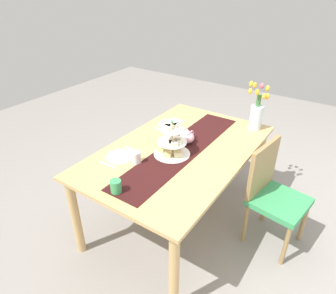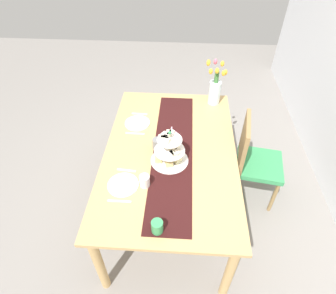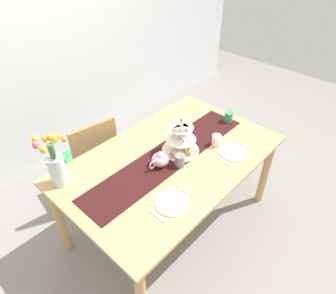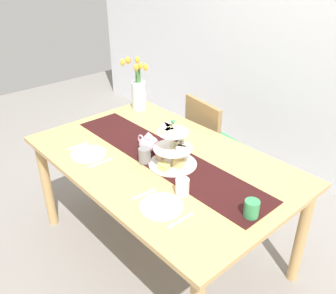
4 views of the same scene
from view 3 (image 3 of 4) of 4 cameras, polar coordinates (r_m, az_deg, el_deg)
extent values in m
plane|color=gray|center=(2.92, 0.48, -13.74)|extent=(8.00, 8.00, 0.00)
cube|color=silver|center=(3.30, -22.19, 17.88)|extent=(6.00, 0.08, 2.60)
cube|color=tan|center=(2.37, 0.57, -2.27)|extent=(1.74, 1.09, 0.03)
cylinder|color=tan|center=(2.97, 17.91, -4.52)|extent=(0.07, 0.07, 0.75)
cylinder|color=tan|center=(2.61, -19.83, -12.52)|extent=(0.07, 0.07, 0.75)
cylinder|color=tan|center=(3.33, 3.70, 2.74)|extent=(0.07, 0.07, 0.75)
cylinder|color=olive|center=(3.31, -12.59, -2.22)|extent=(0.04, 0.04, 0.41)
cylinder|color=olive|center=(3.22, -18.19, -4.74)|extent=(0.04, 0.04, 0.41)
cylinder|color=olive|center=(3.06, -9.38, -5.65)|extent=(0.04, 0.04, 0.41)
cylinder|color=olive|center=(2.97, -15.38, -8.52)|extent=(0.04, 0.04, 0.41)
cube|color=#389356|center=(2.99, -14.56, -1.97)|extent=(0.48, 0.48, 0.05)
cube|color=olive|center=(2.69, -13.57, 0.05)|extent=(0.42, 0.10, 0.45)
cube|color=black|center=(2.37, 0.19, -1.73)|extent=(1.57, 0.32, 0.00)
cylinder|color=beige|center=(2.34, 2.45, 2.02)|extent=(0.01, 0.01, 0.28)
cylinder|color=white|center=(2.42, 2.36, -0.60)|extent=(0.30, 0.30, 0.01)
cylinder|color=white|center=(2.36, 2.43, 1.49)|extent=(0.24, 0.24, 0.01)
cylinder|color=white|center=(2.29, 2.50, 3.70)|extent=(0.19, 0.19, 0.01)
cube|color=#DFC379|center=(2.44, 3.23, 0.50)|extent=(0.07, 0.06, 0.05)
cube|color=beige|center=(2.44, 1.46, 0.44)|extent=(0.09, 0.09, 0.04)
cube|color=beige|center=(2.34, 1.15, -1.35)|extent=(0.06, 0.06, 0.05)
cube|color=#DCD573|center=(2.37, 4.24, -0.84)|extent=(0.06, 0.06, 0.04)
cube|color=beige|center=(2.39, 3.18, 2.63)|extent=(0.07, 0.05, 0.03)
cube|color=beige|center=(2.39, 2.79, 2.70)|extent=(0.07, 0.06, 0.03)
cube|color=#EEE0C5|center=(2.40, 2.03, 2.83)|extent=(0.07, 0.06, 0.03)
cube|color=silver|center=(2.37, 1.51, 2.42)|extent=(0.05, 0.06, 0.03)
cube|color=beige|center=(2.35, 1.36, 2.04)|extent=(0.06, 0.07, 0.03)
cube|color=beige|center=(2.25, 1.50, 3.62)|extent=(0.07, 0.06, 0.03)
cube|color=beige|center=(2.25, 1.85, 3.50)|extent=(0.06, 0.04, 0.03)
cube|color=silver|center=(2.25, 2.67, 3.48)|extent=(0.06, 0.07, 0.03)
cube|color=beige|center=(2.25, 3.59, 3.57)|extent=(0.04, 0.06, 0.03)
cube|color=silver|center=(2.27, 3.34, 3.83)|extent=(0.04, 0.06, 0.03)
cube|color=beige|center=(2.29, 3.35, 4.28)|extent=(0.06, 0.05, 0.03)
sphere|color=#389356|center=(2.25, 2.55, 5.15)|extent=(0.02, 0.02, 0.02)
ellipsoid|color=#E5A8BC|center=(2.26, -1.50, -2.41)|extent=(0.13, 0.13, 0.10)
cone|color=#E5A8BC|center=(2.21, -1.52, -1.07)|extent=(0.06, 0.06, 0.04)
cylinder|color=#E5A8BC|center=(2.30, 0.05, -1.15)|extent=(0.07, 0.02, 0.06)
torus|color=#E5A8BC|center=(2.22, -2.93, -3.40)|extent=(0.07, 0.01, 0.07)
cylinder|color=silver|center=(2.21, -20.14, -4.16)|extent=(0.12, 0.12, 0.23)
cylinder|color=#3D7538|center=(2.11, -21.10, -0.81)|extent=(0.04, 0.04, 0.12)
ellipsoid|color=yellow|center=(2.06, -20.37, 1.84)|extent=(0.04, 0.04, 0.06)
ellipsoid|color=yellow|center=(2.12, -21.41, 1.68)|extent=(0.04, 0.04, 0.06)
ellipsoid|color=yellow|center=(2.14, -22.27, 1.44)|extent=(0.04, 0.04, 0.06)
ellipsoid|color=yellow|center=(2.07, -23.89, 1.29)|extent=(0.04, 0.04, 0.06)
ellipsoid|color=#E5607A|center=(2.01, -23.80, 0.30)|extent=(0.04, 0.04, 0.06)
ellipsoid|color=yellow|center=(1.96, -22.66, -0.46)|extent=(0.04, 0.04, 0.06)
ellipsoid|color=yellow|center=(1.96, -20.72, 1.36)|extent=(0.04, 0.04, 0.06)
ellipsoid|color=yellow|center=(2.03, -19.10, 1.49)|extent=(0.04, 0.04, 0.06)
cylinder|color=white|center=(2.02, 0.87, -10.58)|extent=(0.23, 0.23, 0.01)
cube|color=silver|center=(1.95, -2.05, -12.97)|extent=(0.02, 0.15, 0.01)
cube|color=silver|center=(2.09, 3.54, -8.41)|extent=(0.02, 0.17, 0.01)
cylinder|color=white|center=(2.46, 12.25, -0.92)|extent=(0.23, 0.23, 0.01)
cube|color=silver|center=(2.36, 10.35, -2.59)|extent=(0.03, 0.15, 0.01)
cube|color=silver|center=(2.57, 13.99, 0.55)|extent=(0.01, 0.17, 0.01)
cylinder|color=slate|center=(2.26, 2.24, -2.52)|extent=(0.08, 0.08, 0.09)
cylinder|color=white|center=(2.49, 9.16, 1.27)|extent=(0.08, 0.08, 0.09)
cylinder|color=#389356|center=(2.80, 11.39, 5.60)|extent=(0.08, 0.08, 0.09)
camera|label=1|loc=(4.00, 7.64, 34.40)|focal=32.00mm
camera|label=2|loc=(3.29, 24.69, 37.43)|focal=30.23mm
camera|label=4|loc=(2.89, 47.69, 20.30)|focal=38.63mm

